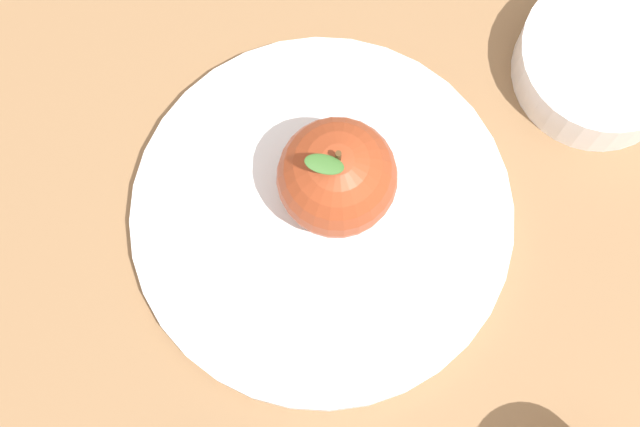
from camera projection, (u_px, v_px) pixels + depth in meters
The scene contains 4 objects.
ground_plane at pixel (345, 250), 0.64m from camera, with size 2.40×2.40×0.00m, color olive.
dinner_plate at pixel (320, 218), 0.64m from camera, with size 0.25×0.25×0.01m.
apple at pixel (337, 177), 0.60m from camera, with size 0.08×0.08×0.09m.
side_bowl at pixel (602, 58), 0.65m from camera, with size 0.12×0.12×0.04m.
Camera 1 is at (0.10, 0.10, 0.63)m, focal length 54.63 mm.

